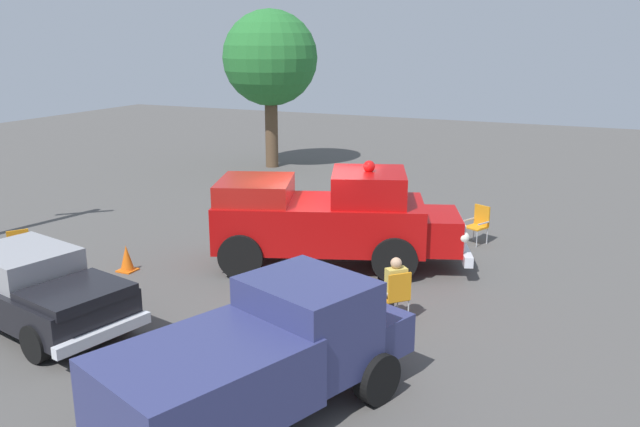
{
  "coord_description": "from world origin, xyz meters",
  "views": [
    {
      "loc": [
        13.94,
        6.43,
        5.36
      ],
      "look_at": [
        0.07,
        0.15,
        1.29
      ],
      "focal_mm": 37.06,
      "sensor_mm": 36.0,
      "label": 1
    }
  ],
  "objects_px": {
    "lawn_chair_near_truck": "(396,293)",
    "lawn_chair_spare": "(20,249)",
    "oak_tree_left": "(270,59)",
    "spectator_seated": "(393,285)",
    "traffic_cone": "(127,259)",
    "vintage_fire_truck": "(330,217)",
    "parked_pickup": "(263,355)",
    "lawn_chair_by_car": "(479,222)",
    "classic_hot_rod": "(34,288)"
  },
  "relations": [
    {
      "from": "lawn_chair_by_car",
      "to": "spectator_seated",
      "type": "xyz_separation_m",
      "value": [
        5.68,
        -0.53,
        0.11
      ]
    },
    {
      "from": "parked_pickup",
      "to": "lawn_chair_spare",
      "type": "xyz_separation_m",
      "value": [
        -3.01,
        -8.15,
        -0.4
      ]
    },
    {
      "from": "lawn_chair_near_truck",
      "to": "lawn_chair_spare",
      "type": "relative_size",
      "value": 1.0
    },
    {
      "from": "parked_pickup",
      "to": "classic_hot_rod",
      "type": "bearing_deg",
      "value": -100.51
    },
    {
      "from": "lawn_chair_near_truck",
      "to": "oak_tree_left",
      "type": "distance_m",
      "value": 16.77
    },
    {
      "from": "classic_hot_rod",
      "to": "oak_tree_left",
      "type": "relative_size",
      "value": 0.72
    },
    {
      "from": "lawn_chair_by_car",
      "to": "oak_tree_left",
      "type": "bearing_deg",
      "value": -125.45
    },
    {
      "from": "oak_tree_left",
      "to": "lawn_chair_near_truck",
      "type": "bearing_deg",
      "value": 36.86
    },
    {
      "from": "parked_pickup",
      "to": "lawn_chair_near_truck",
      "type": "distance_m",
      "value": 4.1
    },
    {
      "from": "vintage_fire_truck",
      "to": "traffic_cone",
      "type": "bearing_deg",
      "value": -60.45
    },
    {
      "from": "lawn_chair_near_truck",
      "to": "lawn_chair_spare",
      "type": "distance_m",
      "value": 8.9
    },
    {
      "from": "classic_hot_rod",
      "to": "parked_pickup",
      "type": "distance_m",
      "value": 5.66
    },
    {
      "from": "classic_hot_rod",
      "to": "lawn_chair_near_truck",
      "type": "distance_m",
      "value": 6.93
    },
    {
      "from": "spectator_seated",
      "to": "oak_tree_left",
      "type": "distance_m",
      "value": 16.62
    },
    {
      "from": "vintage_fire_truck",
      "to": "lawn_chair_near_truck",
      "type": "height_order",
      "value": "vintage_fire_truck"
    },
    {
      "from": "vintage_fire_truck",
      "to": "lawn_chair_near_truck",
      "type": "xyz_separation_m",
      "value": [
        2.49,
        2.49,
        -0.61
      ]
    },
    {
      "from": "lawn_chair_near_truck",
      "to": "lawn_chair_by_car",
      "type": "bearing_deg",
      "value": 175.71
    },
    {
      "from": "lawn_chair_spare",
      "to": "spectator_seated",
      "type": "relative_size",
      "value": 0.79
    },
    {
      "from": "classic_hot_rod",
      "to": "spectator_seated",
      "type": "bearing_deg",
      "value": 116.63
    },
    {
      "from": "oak_tree_left",
      "to": "vintage_fire_truck",
      "type": "bearing_deg",
      "value": 34.61
    },
    {
      "from": "lawn_chair_near_truck",
      "to": "traffic_cone",
      "type": "height_order",
      "value": "lawn_chair_near_truck"
    },
    {
      "from": "oak_tree_left",
      "to": "lawn_chair_by_car",
      "type": "bearing_deg",
      "value": 54.55
    },
    {
      "from": "vintage_fire_truck",
      "to": "traffic_cone",
      "type": "height_order",
      "value": "vintage_fire_truck"
    },
    {
      "from": "vintage_fire_truck",
      "to": "spectator_seated",
      "type": "height_order",
      "value": "vintage_fire_truck"
    },
    {
      "from": "lawn_chair_spare",
      "to": "traffic_cone",
      "type": "height_order",
      "value": "lawn_chair_spare"
    },
    {
      "from": "traffic_cone",
      "to": "classic_hot_rod",
      "type": "bearing_deg",
      "value": 8.13
    },
    {
      "from": "oak_tree_left",
      "to": "traffic_cone",
      "type": "height_order",
      "value": "oak_tree_left"
    },
    {
      "from": "parked_pickup",
      "to": "spectator_seated",
      "type": "relative_size",
      "value": 3.97
    },
    {
      "from": "lawn_chair_spare",
      "to": "oak_tree_left",
      "type": "relative_size",
      "value": 0.16
    },
    {
      "from": "traffic_cone",
      "to": "oak_tree_left",
      "type": "bearing_deg",
      "value": -166.56
    },
    {
      "from": "vintage_fire_truck",
      "to": "parked_pickup",
      "type": "height_order",
      "value": "vintage_fire_truck"
    },
    {
      "from": "lawn_chair_near_truck",
      "to": "traffic_cone",
      "type": "bearing_deg",
      "value": -90.93
    },
    {
      "from": "spectator_seated",
      "to": "lawn_chair_near_truck",
      "type": "bearing_deg",
      "value": 46.13
    },
    {
      "from": "lawn_chair_spare",
      "to": "spectator_seated",
      "type": "xyz_separation_m",
      "value": [
        -1.11,
        8.75,
        0.11
      ]
    },
    {
      "from": "lawn_chair_by_car",
      "to": "classic_hot_rod",
      "type": "bearing_deg",
      "value": -37.3
    },
    {
      "from": "lawn_chair_spare",
      "to": "traffic_cone",
      "type": "xyz_separation_m",
      "value": [
        -1.13,
        2.15,
        -0.28
      ]
    },
    {
      "from": "vintage_fire_truck",
      "to": "spectator_seated",
      "type": "relative_size",
      "value": 4.91
    },
    {
      "from": "parked_pickup",
      "to": "oak_tree_left",
      "type": "height_order",
      "value": "oak_tree_left"
    },
    {
      "from": "lawn_chair_near_truck",
      "to": "lawn_chair_spare",
      "type": "bearing_deg",
      "value": -83.43
    },
    {
      "from": "traffic_cone",
      "to": "spectator_seated",
      "type": "bearing_deg",
      "value": 89.85
    },
    {
      "from": "lawn_chair_by_car",
      "to": "oak_tree_left",
      "type": "xyz_separation_m",
      "value": [
        -7.27,
        -10.21,
        3.91
      ]
    },
    {
      "from": "parked_pickup",
      "to": "lawn_chair_spare",
      "type": "relative_size",
      "value": 5.03
    },
    {
      "from": "parked_pickup",
      "to": "traffic_cone",
      "type": "xyz_separation_m",
      "value": [
        -4.13,
        -6.0,
        -0.68
      ]
    },
    {
      "from": "parked_pickup",
      "to": "traffic_cone",
      "type": "relative_size",
      "value": 8.07
    },
    {
      "from": "lawn_chair_near_truck",
      "to": "lawn_chair_spare",
      "type": "height_order",
      "value": "same"
    },
    {
      "from": "lawn_chair_near_truck",
      "to": "oak_tree_left",
      "type": "relative_size",
      "value": 0.16
    },
    {
      "from": "parked_pickup",
      "to": "lawn_chair_spare",
      "type": "height_order",
      "value": "parked_pickup"
    },
    {
      "from": "lawn_chair_by_car",
      "to": "oak_tree_left",
      "type": "height_order",
      "value": "oak_tree_left"
    },
    {
      "from": "vintage_fire_truck",
      "to": "spectator_seated",
      "type": "bearing_deg",
      "value": 45.04
    },
    {
      "from": "lawn_chair_near_truck",
      "to": "lawn_chair_by_car",
      "type": "xyz_separation_m",
      "value": [
        -5.77,
        0.43,
        0.0
      ]
    }
  ]
}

